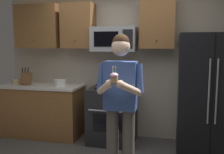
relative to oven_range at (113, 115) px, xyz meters
name	(u,v)px	position (x,y,z in m)	size (l,w,h in m)	color
wall_back	(126,63)	(0.15, 0.39, 0.84)	(4.40, 0.10, 2.60)	#B7AD99
oven_range	(113,115)	(0.00, 0.00, 0.00)	(0.76, 0.70, 0.93)	black
microwave	(114,39)	(0.00, 0.12, 1.26)	(0.74, 0.41, 0.40)	#9EA0A5
refrigerator	(209,94)	(1.50, -0.04, 0.44)	(0.90, 0.75, 1.80)	black
cabinet_row_upper	(82,26)	(-0.57, 0.17, 1.49)	(2.78, 0.36, 0.76)	brown
counter_left	(43,110)	(-1.30, 0.02, 0.00)	(1.44, 0.66, 0.92)	brown
knife_block	(26,78)	(-1.58, -0.03, 0.57)	(0.16, 0.15, 0.32)	brown
bowl_large_white	(60,83)	(-0.94, 0.01, 0.51)	(0.22, 0.22, 0.10)	white
bowl_small_colored	(17,81)	(-1.82, 0.04, 0.50)	(0.17, 0.17, 0.08)	beige
person	(120,98)	(0.36, -1.11, 0.53)	(0.60, 0.48, 1.76)	#4C4742
cupcake	(114,77)	(0.36, -1.44, 0.83)	(0.09, 0.09, 0.17)	#A87F56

